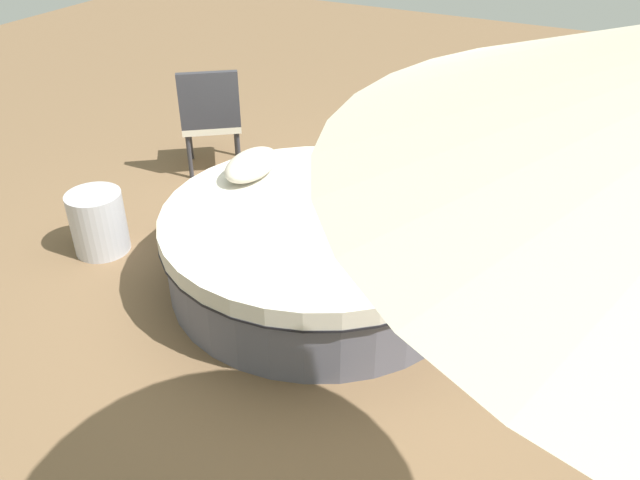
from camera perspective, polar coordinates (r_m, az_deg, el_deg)
name	(u,v)px	position (r m, az deg, el deg)	size (l,w,h in m)	color
ground_plane	(320,279)	(4.60, 0.00, -3.47)	(16.00, 16.00, 0.00)	brown
round_bed	(320,246)	(4.44, 0.00, -0.52)	(2.16, 2.16, 0.55)	#595966
throw_pillow_0	(422,199)	(4.29, 9.04, 3.59)	(0.56, 0.35, 0.21)	beige
throw_pillow_1	(360,158)	(4.88, 3.60, 7.26)	(0.53, 0.29, 0.16)	beige
throw_pillow_2	(252,165)	(4.76, -6.07, 6.64)	(0.54, 0.30, 0.18)	beige
patio_chair	(210,114)	(5.95, -9.66, 10.90)	(0.71, 0.72, 0.98)	#333338
side_table	(98,222)	(5.07, -19.01, 1.48)	(0.40, 0.40, 0.48)	#B7B7BC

